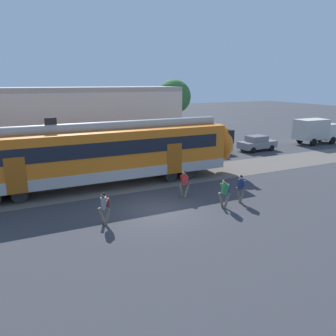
# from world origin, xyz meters

# --- Properties ---
(ground_plane) EXTENTS (160.00, 160.00, 0.00)m
(ground_plane) POSITION_xyz_m (0.00, 0.00, 0.00)
(ground_plane) COLOR #38383D
(pedestrian_grey) EXTENTS (0.59, 0.64, 1.67)m
(pedestrian_grey) POSITION_xyz_m (-3.07, -0.57, 0.99)
(pedestrian_grey) COLOR #6B6051
(pedestrian_grey) RESTS_ON ground
(pedestrian_red) EXTENTS (0.63, 0.57, 1.67)m
(pedestrian_red) POSITION_xyz_m (2.31, 1.26, 0.96)
(pedestrian_red) COLOR #6B6051
(pedestrian_red) RESTS_ON ground
(pedestrian_green) EXTENTS (0.59, 0.64, 1.67)m
(pedestrian_green) POSITION_xyz_m (3.54, -1.22, 0.99)
(pedestrian_green) COLOR #6B6051
(pedestrian_green) RESTS_ON ground
(pedestrian_navy) EXTENTS (0.50, 0.71, 1.67)m
(pedestrian_navy) POSITION_xyz_m (4.87, -0.94, 0.99)
(pedestrian_navy) COLOR #6B6051
(pedestrian_navy) RESTS_ON ground
(parked_car_silver) EXTENTS (4.00, 1.76, 1.54)m
(parked_car_silver) POSITION_xyz_m (10.33, 10.78, 0.78)
(parked_car_silver) COLOR #B7BABF
(parked_car_silver) RESTS_ON ground
(parked_car_grey) EXTENTS (4.07, 1.90, 1.54)m
(parked_car_grey) POSITION_xyz_m (15.62, 10.41, 0.78)
(parked_car_grey) COLOR gray
(parked_car_grey) RESTS_ON ground
(box_truck) EXTENTS (5.28, 2.17, 2.82)m
(box_truck) POSITION_xyz_m (24.02, 10.57, 1.57)
(box_truck) COLOR beige
(box_truck) RESTS_ON ground
(background_building) EXTENTS (21.69, 5.00, 9.20)m
(background_building) POSITION_xyz_m (-3.51, 13.68, 3.21)
(background_building) COLOR beige
(background_building) RESTS_ON ground
(street_tree_right) EXTENTS (3.67, 3.67, 7.11)m
(street_tree_right) POSITION_xyz_m (9.35, 16.93, 5.25)
(street_tree_right) COLOR brown
(street_tree_right) RESTS_ON ground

